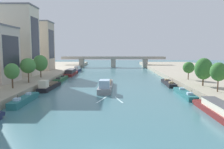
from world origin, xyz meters
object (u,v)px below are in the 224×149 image
object	(u,v)px
barge_midriver	(106,85)
tree_left_past_mid	(40,63)
moored_boat_left_lone	(24,100)
tree_right_by_lamp	(204,69)
moored_boat_left_gap_after	(77,69)
moored_boat_right_downstream	(168,83)
tree_left_nearest	(28,66)
tree_right_midway	(219,72)
moored_boat_left_downstream	(49,86)
moored_boat_right_upstream	(185,93)
tree_left_far	(12,71)
tree_right_far	(189,68)
moored_boat_right_near	(217,109)
bridge_far	(113,60)
moored_boat_left_second	(71,73)
moored_boat_left_upstream	(61,79)

from	to	relation	value
barge_midriver	tree_left_past_mid	xyz separation A→B (m)	(-21.62, 11.80, 5.27)
moored_boat_left_lone	tree_right_by_lamp	size ratio (longest dim) A/B	1.69
moored_boat_left_gap_after	moored_boat_right_downstream	world-z (taller)	moored_boat_left_gap_after
barge_midriver	tree_left_nearest	size ratio (longest dim) A/B	2.83
moored_boat_left_lone	tree_right_midway	bearing A→B (deg)	5.21
moored_boat_left_gap_after	moored_boat_left_downstream	bearing A→B (deg)	-89.36
moored_boat_right_upstream	tree_left_far	xyz separation A→B (m)	(-39.99, 0.33, 5.06)
barge_midriver	tree_right_far	world-z (taller)	tree_right_far
tree_left_nearest	tree_left_past_mid	distance (m)	11.44
moored_boat_right_near	tree_right_far	size ratio (longest dim) A/B	2.74
tree_left_far	tree_left_past_mid	size ratio (longest dim) A/B	0.81
tree_left_nearest	bridge_far	world-z (taller)	tree_left_nearest
moored_boat_left_second	tree_left_far	distance (m)	41.08
tree_right_midway	tree_right_by_lamp	xyz separation A→B (m)	(0.04, 7.88, -0.07)
tree_left_nearest	tree_right_midway	bearing A→B (deg)	-15.19
moored_boat_left_upstream	moored_boat_left_gap_after	xyz separation A→B (m)	(0.16, 32.20, 0.53)
barge_midriver	moored_boat_left_second	world-z (taller)	barge_midriver
moored_boat_right_near	moored_boat_right_upstream	world-z (taller)	moored_boat_right_near
moored_boat_right_upstream	tree_right_by_lamp	size ratio (longest dim) A/B	1.90
moored_boat_left_downstream	tree_left_past_mid	size ratio (longest dim) A/B	1.86
barge_midriver	tree_left_past_mid	bearing A→B (deg)	151.37
moored_boat_left_second	tree_right_far	xyz separation A→B (m)	(40.61, -25.03, 4.21)
moored_boat_right_near	moored_boat_left_lone	bearing A→B (deg)	167.46
moored_boat_left_upstream	bridge_far	distance (m)	60.34
barge_midriver	moored_boat_left_upstream	distance (m)	22.39
moored_boat_right_upstream	tree_right_by_lamp	distance (m)	9.07
tree_left_past_mid	tree_right_by_lamp	distance (m)	48.71
tree_left_nearest	tree_right_by_lamp	distance (m)	45.73
moored_boat_left_lone	tree_left_past_mid	bearing A→B (deg)	102.28
moored_boat_left_gap_after	bridge_far	distance (m)	30.96
moored_boat_left_gap_after	tree_left_far	size ratio (longest dim) A/B	1.90
moored_boat_right_near	tree_right_far	bearing A→B (deg)	79.78
moored_boat_right_upstream	tree_left_nearest	distance (m)	41.02
moored_boat_left_downstream	bridge_far	xyz separation A→B (m)	(16.86, 73.64, 3.25)
moored_boat_left_gap_after	bridge_far	xyz separation A→B (m)	(17.41, 25.42, 3.04)
moored_boat_right_downstream	tree_left_past_mid	distance (m)	40.97
moored_boat_left_upstream	moored_boat_right_downstream	xyz separation A→B (m)	(34.77, -8.15, -0.01)
moored_boat_right_near	moored_boat_right_downstream	bearing A→B (deg)	90.65
tree_right_midway	tree_right_far	distance (m)	19.25
moored_boat_right_downstream	tree_right_midway	size ratio (longest dim) A/B	2.15
moored_boat_right_upstream	bridge_far	bearing A→B (deg)	101.77
moored_boat_left_gap_after	bridge_far	world-z (taller)	bridge_far
moored_boat_left_second	tree_right_far	bearing A→B (deg)	-31.65
moored_boat_left_upstream	moored_boat_right_near	bearing A→B (deg)	-47.96
moored_boat_left_upstream	tree_right_by_lamp	world-z (taller)	tree_right_by_lamp
moored_boat_left_gap_after	moored_boat_right_near	world-z (taller)	moored_boat_left_gap_after
moored_boat_right_upstream	moored_boat_left_gap_after	bearing A→B (deg)	121.45
tree_right_midway	bridge_far	size ratio (longest dim) A/B	0.10
tree_left_past_mid	moored_boat_left_upstream	bearing A→B (deg)	34.33
tree_right_far	barge_midriver	bearing A→B (deg)	-163.53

